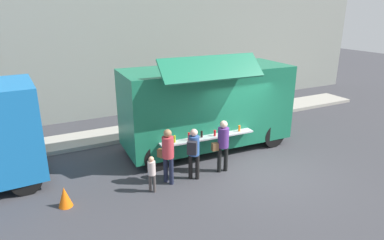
{
  "coord_description": "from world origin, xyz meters",
  "views": [
    {
      "loc": [
        -6.24,
        -7.41,
        4.9
      ],
      "look_at": [
        -1.37,
        2.06,
        1.3
      ],
      "focal_mm": 31.26,
      "sensor_mm": 36.0,
      "label": 1
    }
  ],
  "objects_px": {
    "trash_bin": "(254,106)",
    "child_near_queue": "(152,171)",
    "traffic_cone_orange": "(65,197)",
    "customer_rear_waiting": "(168,152)",
    "food_truck_main": "(207,105)",
    "customer_mid_with_backpack": "(194,149)",
    "customer_front_ordering": "(223,142)"
  },
  "relations": [
    {
      "from": "food_truck_main",
      "to": "customer_front_ordering",
      "type": "distance_m",
      "value": 2.03
    },
    {
      "from": "customer_front_ordering",
      "to": "customer_mid_with_backpack",
      "type": "relative_size",
      "value": 1.06
    },
    {
      "from": "traffic_cone_orange",
      "to": "customer_rear_waiting",
      "type": "xyz_separation_m",
      "value": [
        2.86,
        -0.08,
        0.72
      ]
    },
    {
      "from": "trash_bin",
      "to": "child_near_queue",
      "type": "bearing_deg",
      "value": -147.31
    },
    {
      "from": "food_truck_main",
      "to": "customer_front_ordering",
      "type": "xyz_separation_m",
      "value": [
        -0.51,
        -1.87,
        -0.61
      ]
    },
    {
      "from": "food_truck_main",
      "to": "customer_rear_waiting",
      "type": "xyz_separation_m",
      "value": [
        -2.3,
        -1.76,
        -0.62
      ]
    },
    {
      "from": "trash_bin",
      "to": "customer_rear_waiting",
      "type": "xyz_separation_m",
      "value": [
        -6.17,
        -4.08,
        0.53
      ]
    },
    {
      "from": "traffic_cone_orange",
      "to": "customer_mid_with_backpack",
      "type": "relative_size",
      "value": 0.35
    },
    {
      "from": "customer_mid_with_backpack",
      "to": "child_near_queue",
      "type": "relative_size",
      "value": 1.49
    },
    {
      "from": "traffic_cone_orange",
      "to": "child_near_queue",
      "type": "bearing_deg",
      "value": -8.38
    },
    {
      "from": "customer_front_ordering",
      "to": "trash_bin",
      "type": "bearing_deg",
      "value": -39.19
    },
    {
      "from": "food_truck_main",
      "to": "trash_bin",
      "type": "relative_size",
      "value": 6.42
    },
    {
      "from": "traffic_cone_orange",
      "to": "trash_bin",
      "type": "distance_m",
      "value": 9.88
    },
    {
      "from": "customer_front_ordering",
      "to": "food_truck_main",
      "type": "bearing_deg",
      "value": -8.27
    },
    {
      "from": "traffic_cone_orange",
      "to": "trash_bin",
      "type": "bearing_deg",
      "value": 23.92
    },
    {
      "from": "food_truck_main",
      "to": "traffic_cone_orange",
      "type": "distance_m",
      "value": 5.59
    },
    {
      "from": "customer_front_ordering",
      "to": "child_near_queue",
      "type": "distance_m",
      "value": 2.41
    },
    {
      "from": "traffic_cone_orange",
      "to": "customer_mid_with_backpack",
      "type": "bearing_deg",
      "value": -3.59
    },
    {
      "from": "traffic_cone_orange",
      "to": "customer_front_ordering",
      "type": "bearing_deg",
      "value": -2.31
    },
    {
      "from": "customer_mid_with_backpack",
      "to": "trash_bin",
      "type": "bearing_deg",
      "value": -11.93
    },
    {
      "from": "food_truck_main",
      "to": "customer_mid_with_backpack",
      "type": "relative_size",
      "value": 3.77
    },
    {
      "from": "food_truck_main",
      "to": "child_near_queue",
      "type": "bearing_deg",
      "value": -142.7
    },
    {
      "from": "traffic_cone_orange",
      "to": "child_near_queue",
      "type": "distance_m",
      "value": 2.32
    },
    {
      "from": "trash_bin",
      "to": "customer_rear_waiting",
      "type": "distance_m",
      "value": 7.41
    },
    {
      "from": "customer_rear_waiting",
      "to": "customer_mid_with_backpack",
      "type": "bearing_deg",
      "value": -36.36
    },
    {
      "from": "traffic_cone_orange",
      "to": "customer_rear_waiting",
      "type": "distance_m",
      "value": 2.95
    },
    {
      "from": "trash_bin",
      "to": "customer_rear_waiting",
      "type": "relative_size",
      "value": 0.56
    },
    {
      "from": "customer_front_ordering",
      "to": "customer_rear_waiting",
      "type": "distance_m",
      "value": 1.79
    },
    {
      "from": "customer_mid_with_backpack",
      "to": "child_near_queue",
      "type": "xyz_separation_m",
      "value": [
        -1.36,
        -0.11,
        -0.33
      ]
    },
    {
      "from": "traffic_cone_orange",
      "to": "customer_front_ordering",
      "type": "relative_size",
      "value": 0.33
    },
    {
      "from": "food_truck_main",
      "to": "child_near_queue",
      "type": "xyz_separation_m",
      "value": [
        -2.89,
        -2.02,
        -0.97
      ]
    },
    {
      "from": "traffic_cone_orange",
      "to": "trash_bin",
      "type": "relative_size",
      "value": 0.59
    }
  ]
}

